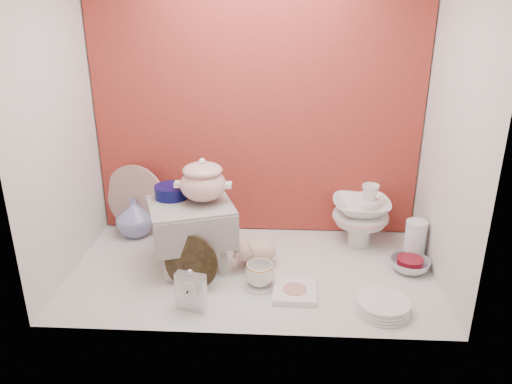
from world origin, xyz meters
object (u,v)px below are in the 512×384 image
soup_tureen (203,180)px  gold_rim_teacup (260,274)px  step_stool (192,235)px  floral_platter (136,199)px  dinner_plate_stack (383,306)px  crystal_bowl (410,265)px  porcelain_tower (361,214)px  mantel_clock (191,290)px  plush_pig (257,251)px  blue_white_vase (135,217)px

soup_tureen → gold_rim_teacup: size_ratio=1.93×
step_stool → gold_rim_teacup: (0.35, -0.18, -0.10)m
step_stool → floral_platter: (-0.39, 0.37, 0.03)m
step_stool → dinner_plate_stack: (0.90, -0.36, -0.14)m
gold_rim_teacup → dinner_plate_stack: size_ratio=0.57×
gold_rim_teacup → crystal_bowl: 0.77m
dinner_plate_stack → gold_rim_teacup: bearing=162.1°
porcelain_tower → floral_platter: bearing=176.3°
crystal_bowl → porcelain_tower: (-0.22, 0.29, 0.15)m
soup_tureen → porcelain_tower: bearing=17.5°
mantel_clock → porcelain_tower: size_ratio=0.55×
floral_platter → crystal_bowl: (1.48, -0.37, -0.17)m
plush_pig → gold_rim_teacup: 0.21m
blue_white_vase → plush_pig: size_ratio=0.91×
floral_platter → dinner_plate_stack: floral_platter is taller
crystal_bowl → mantel_clock: bearing=-159.6°
soup_tureen → mantel_clock: (-0.00, -0.41, -0.36)m
plush_pig → gold_rim_teacup: bearing=-105.3°
gold_rim_teacup → floral_platter: bearing=142.9°
gold_rim_teacup → dinner_plate_stack: 0.58m
plush_pig → mantel_clock: bearing=-145.0°
dinner_plate_stack → crystal_bowl: crystal_bowl is taller
soup_tureen → gold_rim_teacup: 0.53m
soup_tureen → dinner_plate_stack: (0.84, -0.39, -0.42)m
soup_tureen → gold_rim_teacup: bearing=-36.8°
blue_white_vase → dinner_plate_stack: bearing=-28.1°
floral_platter → mantel_clock: floral_platter is taller
crystal_bowl → porcelain_tower: size_ratio=0.56×
mantel_clock → step_stool: bearing=113.3°
gold_rim_teacup → dinner_plate_stack: (0.55, -0.18, -0.04)m
gold_rim_teacup → crystal_bowl: (0.75, 0.19, -0.03)m
floral_platter → porcelain_tower: floral_platter is taller
floral_platter → plush_pig: size_ratio=1.64×
step_stool → mantel_clock: bearing=-100.8°
step_stool → soup_tureen: soup_tureen is taller
blue_white_vase → dinner_plate_stack: blue_white_vase is taller
mantel_clock → soup_tureen: bearing=104.3°
plush_pig → dinner_plate_stack: size_ratio=1.02×
floral_platter → dinner_plate_stack: 1.49m
porcelain_tower → step_stool: bearing=-161.7°
mantel_clock → crystal_bowl: mantel_clock is taller
blue_white_vase → mantel_clock: bearing=-57.7°
mantel_clock → plush_pig: bearing=71.5°
porcelain_tower → mantel_clock: bearing=-140.7°
step_stool → crystal_bowl: size_ratio=2.02×
soup_tureen → dinner_plate_stack: 1.02m
floral_platter → gold_rim_teacup: bearing=-37.1°
floral_platter → dinner_plate_stack: (1.28, -0.73, -0.17)m
dinner_plate_stack → porcelain_tower: porcelain_tower is taller
mantel_clock → plush_pig: 0.49m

